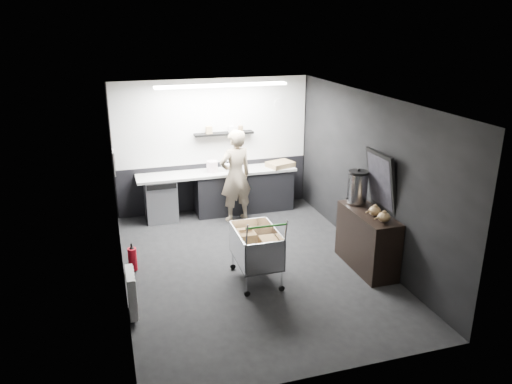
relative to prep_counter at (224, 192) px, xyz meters
name	(u,v)px	position (x,y,z in m)	size (l,w,h in m)	color
floor	(252,266)	(-0.14, -2.42, -0.46)	(5.50, 5.50, 0.00)	black
ceiling	(251,99)	(-0.14, -2.42, 2.24)	(5.50, 5.50, 0.00)	silver
wall_back	(213,146)	(-0.14, 0.33, 0.89)	(5.50, 5.50, 0.00)	black
wall_front	(327,268)	(-0.14, -5.17, 0.89)	(5.50, 5.50, 0.00)	black
wall_left	(117,200)	(-2.14, -2.42, 0.89)	(5.50, 5.50, 0.00)	black
wall_right	(368,176)	(1.86, -2.42, 0.89)	(5.50, 5.50, 0.00)	black
kitchen_wall_panel	(213,122)	(-0.14, 0.31, 1.39)	(3.95, 0.02, 1.70)	silver
dado_panel	(214,186)	(-0.14, 0.31, 0.04)	(3.95, 0.02, 1.00)	black
floating_shelf	(224,133)	(0.06, 0.20, 1.16)	(1.20, 0.22, 0.04)	black
wall_clock	(279,103)	(1.26, 0.30, 1.69)	(0.20, 0.20, 0.03)	silver
poster	(114,163)	(-2.12, -1.12, 1.09)	(0.02, 0.30, 0.40)	white
poster_red_band	(114,159)	(-2.11, -1.12, 1.16)	(0.01, 0.22, 0.10)	red
radiator	(131,292)	(-2.08, -3.32, -0.11)	(0.10, 0.50, 0.60)	silver
ceiling_strip	(222,85)	(-0.14, -0.57, 2.21)	(2.40, 0.20, 0.04)	white
prep_counter	(224,192)	(0.00, 0.00, 0.00)	(3.20, 0.61, 0.90)	black
person	(236,176)	(0.13, -0.45, 0.46)	(0.67, 0.44, 1.83)	beige
shopping_cart	(256,248)	(-0.20, -2.88, 0.08)	(0.62, 1.01, 1.12)	silver
sideboard	(367,232)	(1.62, -2.96, 0.14)	(0.54, 1.27, 1.90)	black
fire_extinguisher	(133,258)	(-1.99, -2.04, -0.23)	(0.14, 0.14, 0.46)	#B00B19
cardboard_box	(280,164)	(1.19, -0.05, 0.49)	(0.51, 0.39, 0.10)	#957A4F
pink_tub	(212,167)	(-0.24, 0.00, 0.55)	(0.22, 0.22, 0.22)	white
white_container	(226,168)	(0.03, -0.05, 0.52)	(0.17, 0.14, 0.15)	silver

